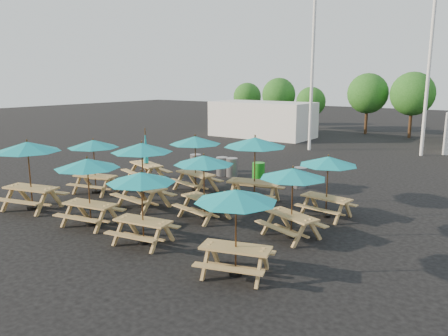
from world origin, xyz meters
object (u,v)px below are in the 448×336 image
Objects in this scene: picnic_unit_9 at (236,200)px; picnic_unit_10 at (293,177)px; waste_bin_2 at (232,167)px; picnic_unit_1 at (93,147)px; picnic_unit_6 at (141,181)px; picnic_unit_8 at (255,146)px; waste_bin_0 at (196,163)px; picnic_unit_4 at (142,151)px; waste_bin_3 at (259,172)px; waste_bin_4 at (300,178)px; picnic_unit_5 at (195,143)px; waste_bin_1 at (222,166)px; picnic_unit_3 at (87,167)px; picnic_unit_7 at (204,163)px; picnic_unit_0 at (28,150)px; picnic_unit_2 at (146,160)px; picnic_unit_11 at (328,164)px.

picnic_unit_9 is 1.00× the size of picnic_unit_10.
waste_bin_2 is (-6.09, 5.74, -1.39)m from picnic_unit_10.
picnic_unit_1 reaches higher than picnic_unit_6.
picnic_unit_8 reaches higher than waste_bin_0.
picnic_unit_4 is 4.12m from picnic_unit_8.
waste_bin_4 is (2.01, 0.11, 0.00)m from waste_bin_3.
picnic_unit_5 is 3.53m from waste_bin_1.
waste_bin_4 is (3.65, -0.13, 0.00)m from waste_bin_2.
waste_bin_3 is (1.29, 8.26, -1.46)m from picnic_unit_3.
picnic_unit_1 is 6.33m from waste_bin_1.
picnic_unit_7 is at bearing -59.31° from waste_bin_1.
picnic_unit_8 reaches higher than picnic_unit_0.
picnic_unit_0 is 3.97m from picnic_unit_4.
waste_bin_3 is at bearing -176.84° from waste_bin_4.
picnic_unit_2 is at bearing 125.11° from picnic_unit_6.
picnic_unit_4 reaches higher than waste_bin_2.
picnic_unit_5 is 1.19× the size of picnic_unit_11.
picnic_unit_11 is (2.88, -0.03, -0.36)m from picnic_unit_8.
picnic_unit_2 reaches higher than picnic_unit_6.
picnic_unit_4 is 2.75× the size of waste_bin_1.
picnic_unit_10 is (8.91, 0.04, -0.09)m from picnic_unit_1.
picnic_unit_4 is 3.68m from picnic_unit_6.
picnic_unit_1 is 9.48m from picnic_unit_9.
picnic_unit_10 is (8.88, 2.87, -0.32)m from picnic_unit_0.
picnic_unit_3 is at bearing -80.70° from picnic_unit_4.
picnic_unit_5 is at bearing 96.26° from picnic_unit_4.
picnic_unit_10 is 6.27m from waste_bin_4.
picnic_unit_6 is 9.89m from waste_bin_0.
picnic_unit_9 reaches higher than picnic_unit_6.
waste_bin_4 is (4.18, -0.06, 0.00)m from waste_bin_1.
picnic_unit_3 is at bearing -111.48° from waste_bin_4.
picnic_unit_10 is at bearing -84.94° from picnic_unit_11.
picnic_unit_6 is 0.90× the size of picnic_unit_10.
picnic_unit_1 is 5.83m from waste_bin_0.
picnic_unit_5 is 2.86× the size of waste_bin_1.
picnic_unit_2 is at bearing -178.34° from picnic_unit_10.
picnic_unit_2 reaches higher than picnic_unit_7.
picnic_unit_0 is 2.83m from picnic_unit_1.
picnic_unit_6 is (5.71, -2.85, -0.10)m from picnic_unit_1.
picnic_unit_6 is at bearing -108.35° from picnic_unit_8.
picnic_unit_4 reaches higher than picnic_unit_7.
picnic_unit_6 is 0.91× the size of picnic_unit_9.
waste_bin_3 is (1.38, 5.83, -1.63)m from picnic_unit_4.
picnic_unit_8 reaches higher than waste_bin_2.
picnic_unit_11 is 7.11m from waste_bin_2.
picnic_unit_0 is 1.09× the size of picnic_unit_5.
waste_bin_4 is (0.78, 5.68, -1.43)m from picnic_unit_7.
picnic_unit_7 is (5.67, 2.80, -0.27)m from picnic_unit_0.
picnic_unit_3 is (3.01, -5.45, 0.90)m from picnic_unit_2.
picnic_unit_0 is 3.11× the size of waste_bin_0.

